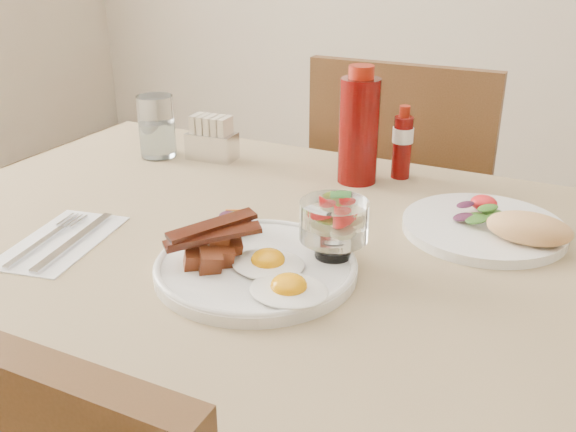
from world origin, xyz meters
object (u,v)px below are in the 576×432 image
at_px(sugar_caddy, 212,140).
at_px(water_glass, 157,130).
at_px(table, 290,294).
at_px(fruit_cup, 334,221).
at_px(main_plate, 256,268).
at_px(chair_far, 405,219).
at_px(hot_sauce_bottle, 402,143).
at_px(ketchup_bottle, 359,129).
at_px(second_plate, 494,226).

xyz_separation_m(sugar_caddy, water_glass, (-0.11, -0.03, 0.02)).
height_order(table, fruit_cup, fruit_cup).
bearing_deg(table, main_plate, -91.54).
relative_size(sugar_caddy, water_glass, 0.80).
relative_size(chair_far, hot_sauce_bottle, 6.66).
xyz_separation_m(ketchup_bottle, hot_sauce_bottle, (0.07, 0.06, -0.03)).
bearing_deg(second_plate, sugar_caddy, 167.92).
distance_m(fruit_cup, sugar_caddy, 0.52).
xyz_separation_m(table, hot_sauce_bottle, (0.06, 0.35, 0.16)).
bearing_deg(main_plate, sugar_caddy, 128.95).
bearing_deg(main_plate, fruit_cup, 36.97).
xyz_separation_m(table, main_plate, (-0.00, -0.10, 0.10)).
bearing_deg(hot_sauce_bottle, main_plate, -98.44).
distance_m(main_plate, water_glass, 0.56).
relative_size(chair_far, fruit_cup, 9.64).
relative_size(ketchup_bottle, water_glass, 1.70).
distance_m(fruit_cup, hot_sauce_bottle, 0.39).
xyz_separation_m(chair_far, sugar_caddy, (-0.32, -0.38, 0.27)).
relative_size(fruit_cup, second_plate, 0.37).
height_order(table, main_plate, main_plate).
relative_size(ketchup_bottle, hot_sauce_bottle, 1.56).
relative_size(main_plate, fruit_cup, 2.90).
height_order(table, chair_far, chair_far).
height_order(table, second_plate, second_plate).
bearing_deg(ketchup_bottle, second_plate, -26.07).
xyz_separation_m(second_plate, ketchup_bottle, (-0.28, 0.13, 0.09)).
relative_size(chair_far, main_plate, 3.32).
height_order(hot_sauce_bottle, sugar_caddy, hot_sauce_bottle).
height_order(ketchup_bottle, hot_sauce_bottle, ketchup_bottle).
relative_size(fruit_cup, water_glass, 0.76).
distance_m(chair_far, ketchup_bottle, 0.49).
height_order(chair_far, second_plate, chair_far).
bearing_deg(second_plate, hot_sauce_bottle, 137.37).
bearing_deg(second_plate, fruit_cup, -133.36).
bearing_deg(hot_sauce_bottle, sugar_caddy, -170.45).
height_order(chair_far, sugar_caddy, chair_far).
xyz_separation_m(fruit_cup, hot_sauce_bottle, (-0.02, 0.39, -0.00)).
relative_size(table, sugar_caddy, 13.00).
bearing_deg(fruit_cup, main_plate, -143.03).
distance_m(table, hot_sauce_bottle, 0.39).
bearing_deg(hot_sauce_bottle, second_plate, -42.63).
xyz_separation_m(chair_far, water_glass, (-0.43, -0.41, 0.28)).
bearing_deg(water_glass, second_plate, -7.51).
bearing_deg(table, hot_sauce_bottle, 79.57).
relative_size(second_plate, ketchup_bottle, 1.19).
distance_m(table, fruit_cup, 0.18).
xyz_separation_m(main_plate, second_plate, (0.27, 0.26, 0.01)).
height_order(chair_far, main_plate, chair_far).
bearing_deg(main_plate, table, 88.46).
distance_m(chair_far, water_glass, 0.66).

